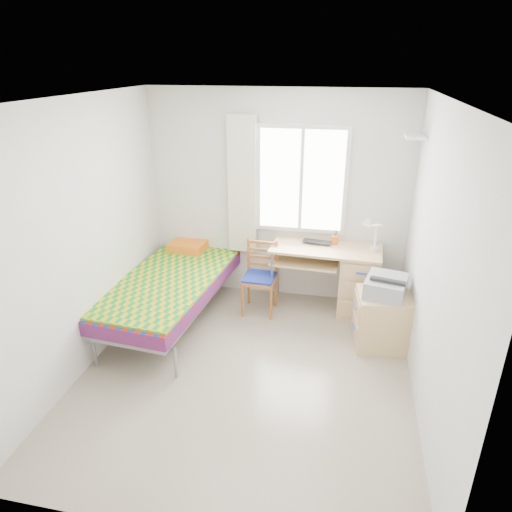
{
  "coord_description": "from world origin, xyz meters",
  "views": [
    {
      "loc": [
        0.84,
        -3.63,
        2.89
      ],
      "look_at": [
        -0.01,
        0.55,
        1.04
      ],
      "focal_mm": 32.0,
      "sensor_mm": 36.0,
      "label": 1
    }
  ],
  "objects_px": {
    "cabinet": "(382,320)",
    "chair": "(261,273)",
    "bed": "(172,281)",
    "printer": "(386,286)",
    "desk": "(354,278)"
  },
  "relations": [
    {
      "from": "desk",
      "to": "chair",
      "type": "distance_m",
      "value": 1.13
    },
    {
      "from": "printer",
      "to": "bed",
      "type": "bearing_deg",
      "value": -169.66
    },
    {
      "from": "bed",
      "to": "printer",
      "type": "relative_size",
      "value": 4.39
    },
    {
      "from": "desk",
      "to": "cabinet",
      "type": "relative_size",
      "value": 2.15
    },
    {
      "from": "desk",
      "to": "bed",
      "type": "bearing_deg",
      "value": -161.31
    },
    {
      "from": "cabinet",
      "to": "printer",
      "type": "relative_size",
      "value": 1.17
    },
    {
      "from": "bed",
      "to": "printer",
      "type": "bearing_deg",
      "value": 3.16
    },
    {
      "from": "printer",
      "to": "cabinet",
      "type": "bearing_deg",
      "value": -61.82
    },
    {
      "from": "bed",
      "to": "printer",
      "type": "xyz_separation_m",
      "value": [
        2.41,
        -0.09,
        0.24
      ]
    },
    {
      "from": "desk",
      "to": "printer",
      "type": "xyz_separation_m",
      "value": [
        0.32,
        -0.68,
        0.27
      ]
    },
    {
      "from": "chair",
      "to": "cabinet",
      "type": "distance_m",
      "value": 1.52
    },
    {
      "from": "bed",
      "to": "desk",
      "type": "xyz_separation_m",
      "value": [
        2.1,
        0.59,
        -0.03
      ]
    },
    {
      "from": "cabinet",
      "to": "chair",
      "type": "bearing_deg",
      "value": 154.15
    },
    {
      "from": "printer",
      "to": "chair",
      "type": "bearing_deg",
      "value": 173.94
    },
    {
      "from": "bed",
      "to": "chair",
      "type": "xyz_separation_m",
      "value": [
        0.99,
        0.39,
        0.03
      ]
    }
  ]
}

